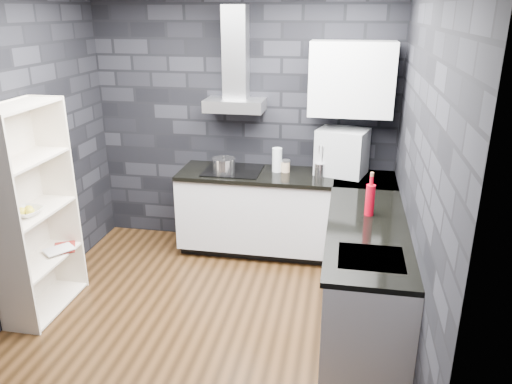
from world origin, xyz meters
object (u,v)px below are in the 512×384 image
(utensil_crock, at_px, (320,170))
(appliance_garage, at_px, (342,152))
(pot, at_px, (224,166))
(bookshelf, at_px, (33,212))
(storage_jar, at_px, (285,167))
(fruit_bowl, at_px, (27,212))
(glass_vase, at_px, (277,160))
(red_bottle, at_px, (370,200))

(utensil_crock, height_order, appliance_garage, appliance_garage)
(pot, distance_m, bookshelf, 1.84)
(storage_jar, xyz_separation_m, appliance_garage, (0.56, 0.04, 0.17))
(fruit_bowl, bearing_deg, appliance_garage, 32.74)
(pot, bearing_deg, glass_vase, 17.24)
(utensil_crock, bearing_deg, bookshelf, -148.56)
(pot, height_order, red_bottle, red_bottle)
(glass_vase, relative_size, red_bottle, 0.96)
(appliance_garage, bearing_deg, red_bottle, -60.67)
(utensil_crock, bearing_deg, pot, -175.20)
(appliance_garage, relative_size, fruit_bowl, 2.00)
(red_bottle, bearing_deg, bookshelf, -170.56)
(bookshelf, bearing_deg, fruit_bowl, -95.66)
(bookshelf, relative_size, fruit_bowl, 7.64)
(pot, bearing_deg, red_bottle, -30.79)
(pot, bearing_deg, utensil_crock, 4.80)
(pot, xyz_separation_m, glass_vase, (0.52, 0.16, 0.05))
(bookshelf, bearing_deg, glass_vase, 33.16)
(storage_jar, relative_size, bookshelf, 0.06)
(bookshelf, distance_m, fruit_bowl, 0.09)
(pot, relative_size, appliance_garage, 0.48)
(utensil_crock, relative_size, fruit_bowl, 0.58)
(appliance_garage, height_order, bookshelf, bookshelf)
(storage_jar, bearing_deg, bookshelf, -142.43)
(pot, distance_m, red_bottle, 1.66)
(glass_vase, height_order, appliance_garage, appliance_garage)
(appliance_garage, relative_size, bookshelf, 0.26)
(utensil_crock, distance_m, fruit_bowl, 2.70)
(glass_vase, height_order, bookshelf, bookshelf)
(appliance_garage, bearing_deg, pot, -154.11)
(storage_jar, bearing_deg, pot, -164.81)
(storage_jar, xyz_separation_m, utensil_crock, (0.35, -0.08, 0.01))
(glass_vase, bearing_deg, fruit_bowl, -139.66)
(pot, relative_size, glass_vase, 0.91)
(pot, xyz_separation_m, storage_jar, (0.61, 0.17, -0.02))
(appliance_garage, distance_m, bookshelf, 2.91)
(glass_vase, xyz_separation_m, storage_jar, (0.09, 0.00, -0.07))
(pot, xyz_separation_m, red_bottle, (1.43, -0.85, 0.05))
(red_bottle, height_order, bookshelf, bookshelf)
(storage_jar, bearing_deg, glass_vase, -177.66)
(storage_jar, height_order, appliance_garage, appliance_garage)
(bookshelf, bearing_deg, red_bottle, 3.79)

